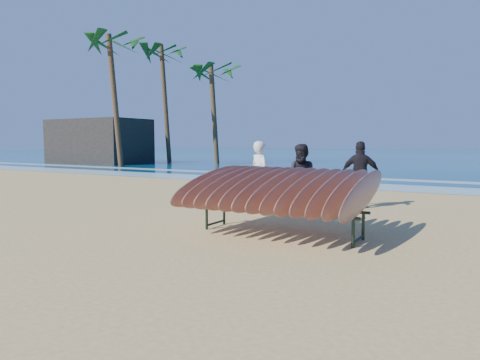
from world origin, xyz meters
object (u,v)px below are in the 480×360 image
at_px(person_dark_b, 360,175).
at_px(palm_right, 165,55).
at_px(building, 99,141).
at_px(surfboard_rack, 281,189).
at_px(palm_left, 113,46).
at_px(person_dark_a, 303,178).
at_px(palm_mid, 214,74).
at_px(person_white, 260,174).

height_order(person_dark_b, palm_right, palm_right).
bearing_deg(person_dark_b, building, -40.58).
xyz_separation_m(surfboard_rack, person_dark_b, (0.46, 4.06, 0.01)).
bearing_deg(palm_left, surfboard_rack, -36.58).
bearing_deg(surfboard_rack, person_dark_b, 83.94).
bearing_deg(surfboard_rack, person_dark_a, 103.50).
bearing_deg(person_dark_a, person_dark_b, 48.96).
height_order(person_dark_a, palm_left, palm_left).
distance_m(building, palm_mid, 11.00).
relative_size(person_dark_a, building, 0.22).
bearing_deg(building, person_white, -32.92).
height_order(surfboard_rack, palm_mid, palm_mid).
bearing_deg(person_dark_b, surfboard_rack, 70.97).
bearing_deg(person_dark_a, building, 145.21).
xyz_separation_m(building, palm_right, (4.80, 2.62, 6.86)).
relative_size(surfboard_rack, person_white, 1.81).
xyz_separation_m(person_dark_a, palm_mid, (-13.96, 17.13, 5.90)).
bearing_deg(palm_right, person_white, -44.36).
bearing_deg(building, palm_left, -31.25).
distance_m(person_dark_a, palm_left, 22.62).
height_order(building, palm_left, palm_left).
relative_size(person_white, person_dark_a, 1.04).
bearing_deg(palm_mid, building, -164.05).
xyz_separation_m(building, palm_mid, (9.42, 2.69, 4.99)).
relative_size(person_white, palm_left, 0.20).
bearing_deg(person_dark_a, person_white, 171.63).
relative_size(building, palm_right, 0.83).
height_order(person_white, person_dark_a, person_white).
height_order(surfboard_rack, palm_left, palm_left).
bearing_deg(person_white, palm_right, -16.81).
distance_m(person_dark_a, palm_right, 26.39).
bearing_deg(palm_mid, palm_right, -179.10).
distance_m(surfboard_rack, palm_left, 24.53).
distance_m(person_dark_a, person_dark_b, 1.76).
xyz_separation_m(surfboard_rack, palm_left, (-18.80, 13.96, 7.32)).
height_order(building, palm_right, palm_right).
distance_m(person_white, palm_left, 21.55).
xyz_separation_m(person_dark_a, palm_left, (-18.18, 11.29, 7.34)).
height_order(person_white, palm_mid, palm_mid).
height_order(surfboard_rack, person_dark_a, person_dark_a).
bearing_deg(building, surfboard_rack, -35.49).
distance_m(person_white, person_dark_b, 2.67).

